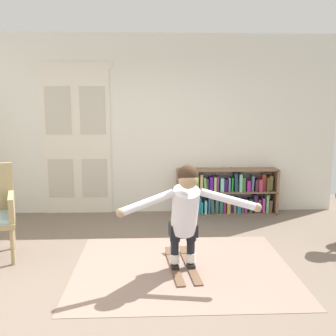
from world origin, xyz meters
TOP-DOWN VIEW (x-y plane):
  - ground_plane at (0.00, 0.00)m, footprint 7.20×7.20m
  - back_wall at (0.00, 2.60)m, footprint 6.00×0.10m
  - double_door at (-1.27, 2.54)m, footprint 1.22×0.05m
  - rug at (0.28, 0.25)m, footprint 2.40×1.95m
  - bookshelf at (1.18, 2.39)m, footprint 1.65×0.30m
  - skis_pair at (0.28, 0.29)m, footprint 0.36×0.95m
  - person_skier at (0.30, 0.11)m, footprint 1.45×0.66m

SIDE VIEW (x-z plane):
  - ground_plane at x=0.00m, z-range 0.00..0.00m
  - rug at x=0.28m, z-range 0.00..0.01m
  - skis_pair at x=0.28m, z-range -0.01..0.06m
  - bookshelf at x=1.18m, z-range -0.04..0.71m
  - person_skier at x=0.30m, z-range 0.15..1.29m
  - double_door at x=-1.27m, z-range 0.01..2.46m
  - back_wall at x=0.00m, z-range 0.00..2.90m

